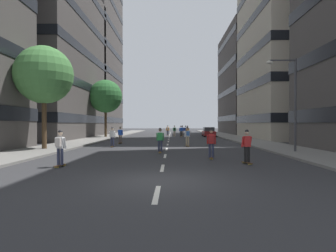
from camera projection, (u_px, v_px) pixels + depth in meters
name	position (u px, v px, depth m)	size (l,w,h in m)	color
ground_plane	(169.00, 139.00, 39.96)	(177.11, 177.11, 0.00)	#333335
sidewalk_left	(107.00, 137.00, 43.79)	(3.95, 81.18, 0.14)	gray
sidewalk_right	(232.00, 137.00, 43.51)	(3.95, 81.18, 0.14)	gray
lane_markings	(169.00, 138.00, 40.94)	(0.16, 67.20, 0.01)	silver
building_left_mid	(28.00, 57.00, 40.78)	(17.37, 22.01, 22.88)	#4C4744
building_left_far	(74.00, 43.00, 59.72)	(17.37, 18.75, 37.53)	#4C4744
building_right_mid	(312.00, 7.00, 40.13)	(17.37, 16.89, 36.81)	#BCB29E
building_right_far	(267.00, 82.00, 59.19)	(17.37, 19.70, 21.11)	#4C4744
parked_car_near	(209.00, 132.00, 46.25)	(1.82, 4.40, 1.52)	maroon
street_tree_near	(106.00, 96.00, 42.83)	(4.92, 4.92, 8.50)	#4C3823
street_tree_mid	(44.00, 75.00, 22.27)	(4.46, 4.46, 7.97)	#4C3823
streetlamp_right	(290.00, 94.00, 20.13)	(2.13, 0.30, 6.50)	#3F3F44
skater_0	(182.00, 130.00, 48.93)	(0.55, 0.92, 1.78)	brown
skater_1	(247.00, 145.00, 14.75)	(0.57, 0.92, 1.78)	brown
skater_2	(187.00, 135.00, 26.11)	(0.57, 0.92, 1.78)	brown
skater_3	(168.00, 130.00, 50.88)	(0.54, 0.91, 1.78)	brown
skater_4	(174.00, 130.00, 47.30)	(0.54, 0.91, 1.78)	brown
skater_5	(187.00, 131.00, 44.28)	(0.55, 0.91, 1.78)	brown
skater_6	(160.00, 139.00, 20.51)	(0.53, 0.90, 1.78)	brown
skater_7	(181.00, 131.00, 45.94)	(0.55, 0.92, 1.78)	brown
skater_8	(112.00, 136.00, 25.49)	(0.53, 0.90, 1.78)	brown
skater_9	(120.00, 134.00, 30.00)	(0.56, 0.92, 1.78)	brown
skater_10	(211.00, 142.00, 16.94)	(0.56, 0.92, 1.78)	brown
skater_11	(186.00, 130.00, 47.60)	(0.56, 0.92, 1.78)	brown
skater_12	(60.00, 146.00, 13.74)	(0.56, 0.92, 1.78)	brown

